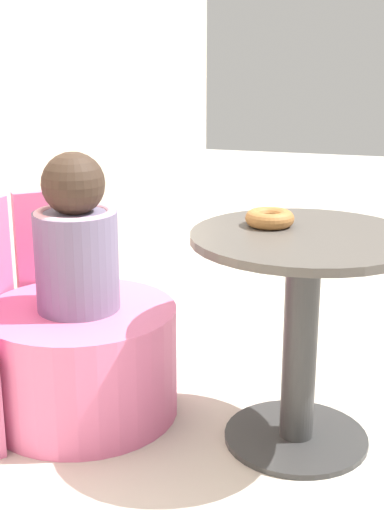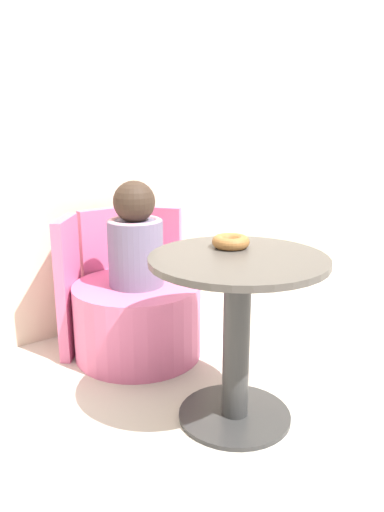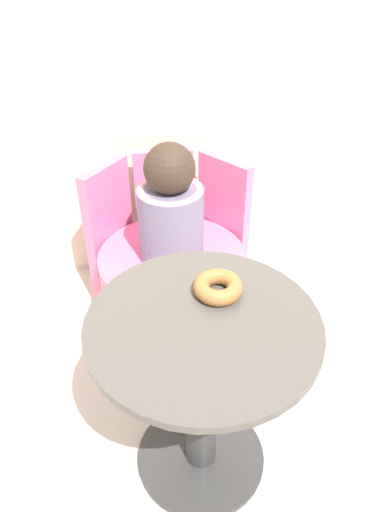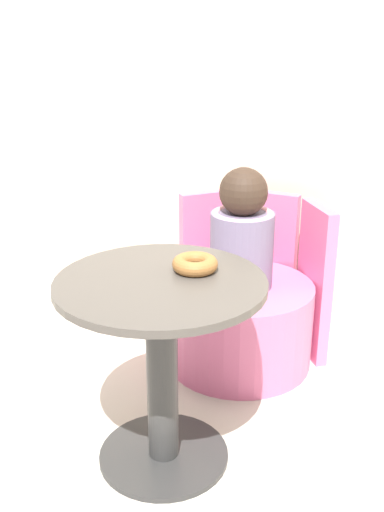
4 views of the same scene
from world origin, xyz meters
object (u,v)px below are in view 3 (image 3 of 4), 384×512
round_table (202,375)px  child_figure (171,209)px  tub_chair (173,288)px  donut (218,287)px

round_table → child_figure: bearing=91.6°
tub_chair → child_figure: 0.41m
tub_chair → child_figure: size_ratio=1.25×
round_table → child_figure: child_figure is taller
donut → child_figure: bearing=97.7°
round_table → donut: size_ratio=4.54×
round_table → tub_chair: round_table is taller
round_table → child_figure: size_ratio=1.32×
tub_chair → child_figure: bearing=0.0°
round_table → donut: (0.06, 0.11, 0.24)m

